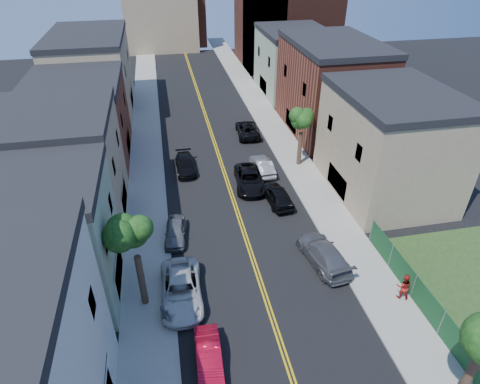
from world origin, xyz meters
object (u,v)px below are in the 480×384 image
white_pickup (181,290)px  grey_car_right (324,254)px  black_car_left (186,165)px  silver_car_right (262,166)px  grey_car_left (175,232)px  black_car_right (277,195)px  pedestrian_left (164,315)px  dark_car_right_far (248,129)px  red_sedan (209,357)px  black_suv_lane (249,179)px  pedestrian_right (404,286)px

white_pickup → grey_car_right: 10.62m
black_car_left → silver_car_right: silver_car_right is taller
white_pickup → silver_car_right: (9.30, 15.30, -0.07)m
grey_car_left → grey_car_right: 11.58m
grey_car_right → black_car_right: grey_car_right is taller
pedestrian_left → black_car_left: bearing=-27.0°
grey_car_left → dark_car_right_far: 20.37m
grey_car_right → dark_car_right_far: 22.79m
grey_car_right → silver_car_right: grey_car_right is taller
red_sedan → silver_car_right: (8.17, 20.51, 0.08)m
black_suv_lane → black_car_left: bearing=150.0°
silver_car_right → pedestrian_left: bearing=55.8°
black_car_right → black_suv_lane: black_car_right is taller
black_car_right → dark_car_right_far: 14.56m
white_pickup → dark_car_right_far: size_ratio=1.08×
grey_car_left → white_pickup: bearing=-83.2°
black_car_right → pedestrian_right: pedestrian_right is taller
red_sedan → black_car_left: (0.57, 22.33, 0.02)m
dark_car_right_far → red_sedan: bearing=77.5°
black_car_right → pedestrian_left: pedestrian_left is taller
black_car_left → pedestrian_left: bearing=-99.2°
white_pickup → silver_car_right: white_pickup is taller
pedestrian_left → white_pickup: bearing=-48.6°
white_pickup → grey_car_right: size_ratio=1.04×
grey_car_right → pedestrian_left: size_ratio=3.36×
grey_car_left → dark_car_right_far: dark_car_right_far is taller
black_suv_lane → pedestrian_right: pedestrian_right is taller
pedestrian_left → pedestrian_right: 15.55m
silver_car_right → black_suv_lane: black_suv_lane is taller
pedestrian_left → black_car_right: bearing=-60.1°
dark_car_right_far → black_suv_lane: bearing=82.4°
white_pickup → dark_car_right_far: 26.15m
pedestrian_left → silver_car_right: bearing=-49.6°
grey_car_left → dark_car_right_far: bearing=68.4°
white_pickup → black_car_right: size_ratio=1.25×
red_sedan → grey_car_left: (-1.13, 11.57, 0.02)m
pedestrian_right → red_sedan: bearing=34.2°
black_suv_lane → white_pickup: bearing=-113.7°
white_pickup → black_car_right: 13.45m
red_sedan → black_car_right: bearing=63.2°
black_car_left → pedestrian_right: bearing=-58.3°
dark_car_right_far → pedestrian_left: bearing=71.2°
red_sedan → black_car_left: black_car_left is taller
white_pickup → pedestrian_right: pedestrian_right is taller
red_sedan → pedestrian_right: 13.42m
grey_car_right → silver_car_right: size_ratio=1.24×
silver_car_right → pedestrian_right: bearing=102.4°
black_car_right → black_suv_lane: size_ratio=0.82×
grey_car_left → black_car_left: size_ratio=0.85×
white_pickup → silver_car_right: size_ratio=1.29×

